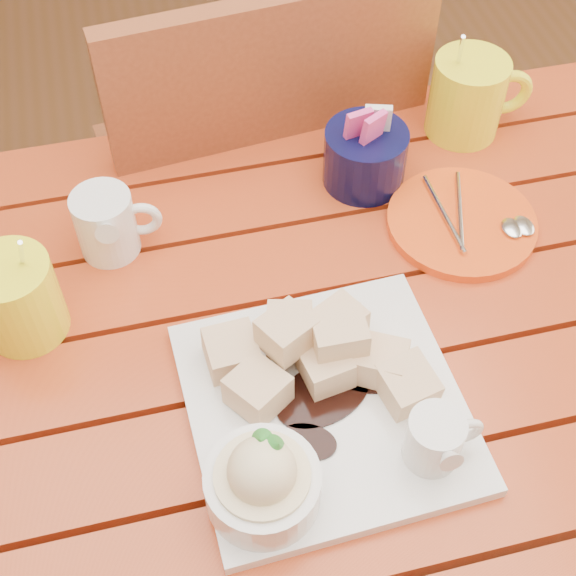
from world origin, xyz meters
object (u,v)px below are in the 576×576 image
object	(u,v)px
table	(287,388)
chair_far	(253,186)
coffee_mug_right	(469,95)
coffee_mug_left	(14,298)
orange_saucer	(463,222)
dessert_plate	(313,415)

from	to	relation	value
table	chair_far	xyz separation A→B (m)	(0.05, 0.46, -0.11)
chair_far	coffee_mug_right	bearing A→B (deg)	141.74
coffee_mug_right	chair_far	distance (m)	0.42
coffee_mug_left	coffee_mug_right	distance (m)	0.65
table	coffee_mug_right	bearing A→B (deg)	41.99
table	orange_saucer	xyz separation A→B (m)	(0.26, 0.12, 0.11)
table	dessert_plate	xyz separation A→B (m)	(-0.00, -0.12, 0.14)
orange_saucer	chair_far	size ratio (longest dim) A/B	0.20
dessert_plate	chair_far	distance (m)	0.64
table	dessert_plate	size ratio (longest dim) A/B	4.09
dessert_plate	coffee_mug_left	xyz separation A→B (m)	(-0.28, 0.21, 0.02)
dessert_plate	orange_saucer	bearing A→B (deg)	42.35
coffee_mug_left	coffee_mug_right	bearing A→B (deg)	15.84
table	orange_saucer	size ratio (longest dim) A/B	6.36
dessert_plate	chair_far	xyz separation A→B (m)	(0.05, 0.58, -0.25)
dessert_plate	coffee_mug_right	bearing A→B (deg)	51.55
table	orange_saucer	world-z (taller)	orange_saucer
chair_far	dessert_plate	bearing A→B (deg)	78.72
coffee_mug_right	chair_far	world-z (taller)	chair_far
table	orange_saucer	bearing A→B (deg)	24.44
chair_far	coffee_mug_left	bearing A→B (deg)	42.15
table	dessert_plate	world-z (taller)	dessert_plate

